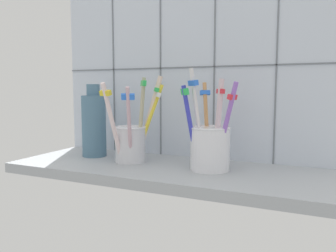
% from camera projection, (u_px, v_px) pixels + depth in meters
% --- Properties ---
extents(counter_slab, '(0.64, 0.22, 0.02)m').
position_uv_depth(counter_slab, '(166.00, 171.00, 0.67)').
color(counter_slab, '#9EA3A8').
rests_on(counter_slab, ground).
extents(tile_wall_back, '(0.64, 0.02, 0.45)m').
position_uv_depth(tile_wall_back, '(188.00, 66.00, 0.75)').
color(tile_wall_back, silver).
rests_on(tile_wall_back, ground).
extents(toothbrush_cup_left, '(0.09, 0.13, 0.18)m').
position_uv_depth(toothbrush_cup_left, '(132.00, 139.00, 0.70)').
color(toothbrush_cup_left, silver).
rests_on(toothbrush_cup_left, counter_slab).
extents(toothbrush_cup_right, '(0.11, 0.10, 0.19)m').
position_uv_depth(toothbrush_cup_right, '(210.00, 144.00, 0.63)').
color(toothbrush_cup_right, white).
rests_on(toothbrush_cup_right, counter_slab).
extents(ceramic_vase, '(0.05, 0.05, 0.16)m').
position_uv_depth(ceramic_vase, '(94.00, 124.00, 0.76)').
color(ceramic_vase, slate).
rests_on(ceramic_vase, counter_slab).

